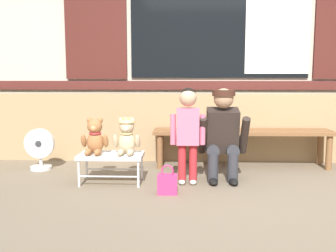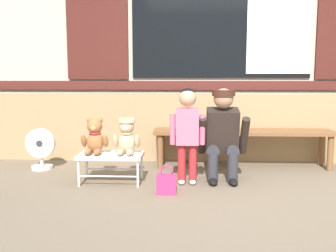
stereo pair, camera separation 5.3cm
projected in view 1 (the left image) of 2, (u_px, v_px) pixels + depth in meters
name	position (u px, v px, depth m)	size (l,w,h in m)	color
ground_plane	(236.00, 193.00, 3.45)	(60.00, 60.00, 0.00)	#756651
brick_low_wall	(221.00, 127.00, 4.81)	(7.78, 0.25, 0.85)	tan
shop_facade	(219.00, 28.00, 5.15)	(7.94, 0.26, 3.44)	beige
wooden_bench_long	(242.00, 136.00, 4.45)	(2.10, 0.40, 0.44)	brown
small_display_bench	(111.00, 157.00, 3.76)	(0.64, 0.36, 0.30)	silver
teddy_bear_plain	(95.00, 137.00, 3.75)	(0.28, 0.26, 0.36)	#A86B3D
teddy_bear_with_hat	(127.00, 137.00, 3.73)	(0.28, 0.27, 0.36)	#CCB289
child_standing	(188.00, 125.00, 3.69)	(0.35, 0.18, 0.96)	#B7282D
adult_crouching	(223.00, 134.00, 3.84)	(0.50, 0.49, 0.95)	#333338
handbag_on_ground	(167.00, 184.00, 3.43)	(0.18, 0.11, 0.27)	#E53370
floor_fan	(40.00, 149.00, 4.31)	(0.34, 0.24, 0.48)	silver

